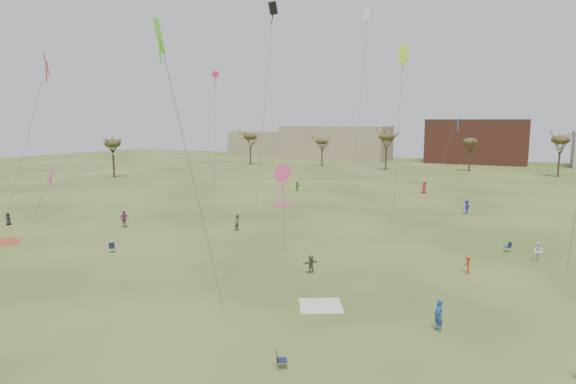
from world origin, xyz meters
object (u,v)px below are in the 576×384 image
at_px(flyer_near_right, 439,315).
at_px(camp_chair_right, 508,249).
at_px(camp_chair_left, 112,250).
at_px(camp_chair_center, 282,363).

distance_m(flyer_near_right, camp_chair_right, 20.30).
bearing_deg(flyer_near_right, camp_chair_right, 126.92).
height_order(flyer_near_right, camp_chair_left, flyer_near_right).
bearing_deg(camp_chair_center, flyer_near_right, -70.47).
bearing_deg(camp_chair_center, camp_chair_right, -50.07).
bearing_deg(camp_chair_left, camp_chair_right, -30.45).
distance_m(camp_chair_left, camp_chair_right, 35.57).
relative_size(camp_chair_left, camp_chair_center, 1.00).
xyz_separation_m(camp_chair_left, camp_chair_center, (23.11, -11.75, 0.00)).
height_order(camp_chair_left, camp_chair_right, same).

